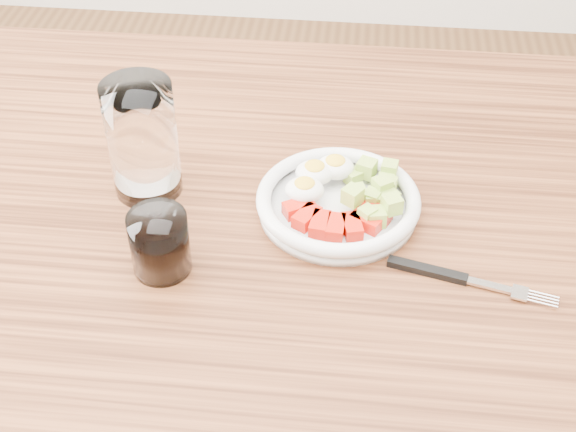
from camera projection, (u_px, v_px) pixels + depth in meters
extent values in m
cube|color=brown|center=(296.00, 256.00, 0.90)|extent=(1.50, 0.90, 0.04)
cylinder|color=white|center=(338.00, 208.00, 0.93)|extent=(0.18, 0.18, 0.01)
torus|color=white|center=(338.00, 199.00, 0.92)|extent=(0.19, 0.19, 0.02)
cube|color=red|center=(299.00, 208.00, 0.91)|extent=(0.04, 0.03, 0.02)
cube|color=red|center=(307.00, 217.00, 0.90)|extent=(0.03, 0.04, 0.02)
cube|color=red|center=(320.00, 224.00, 0.89)|extent=(0.02, 0.04, 0.02)
cube|color=red|center=(336.00, 228.00, 0.88)|extent=(0.02, 0.04, 0.02)
cube|color=red|center=(352.00, 227.00, 0.88)|extent=(0.03, 0.04, 0.02)
cube|color=red|center=(366.00, 222.00, 0.89)|extent=(0.04, 0.03, 0.02)
cube|color=red|center=(376.00, 213.00, 0.90)|extent=(0.04, 0.03, 0.02)
ellipsoid|color=white|center=(314.00, 173.00, 0.94)|extent=(0.05, 0.04, 0.02)
ellipsoid|color=yellow|center=(315.00, 166.00, 0.93)|extent=(0.02, 0.02, 0.01)
ellipsoid|color=white|center=(335.00, 167.00, 0.95)|extent=(0.05, 0.04, 0.02)
ellipsoid|color=yellow|center=(335.00, 161.00, 0.94)|extent=(0.02, 0.02, 0.01)
ellipsoid|color=white|center=(305.00, 190.00, 0.92)|extent=(0.05, 0.04, 0.02)
ellipsoid|color=yellow|center=(305.00, 183.00, 0.91)|extent=(0.02, 0.02, 0.01)
cube|color=#B1CB4E|center=(389.00, 185.00, 0.92)|extent=(0.02, 0.02, 0.02)
cube|color=#B1CB4E|center=(367.00, 214.00, 0.89)|extent=(0.02, 0.02, 0.02)
cube|color=#B1CB4E|center=(382.00, 186.00, 0.92)|extent=(0.03, 0.03, 0.02)
cube|color=#B1CB4E|center=(353.00, 177.00, 0.95)|extent=(0.02, 0.02, 0.02)
cube|color=#B1CB4E|center=(352.00, 196.00, 0.89)|extent=(0.03, 0.03, 0.02)
cube|color=#B1CB4E|center=(357.00, 193.00, 0.92)|extent=(0.02, 0.02, 0.02)
cube|color=#B1CB4E|center=(374.00, 200.00, 0.91)|extent=(0.02, 0.02, 0.02)
cube|color=#B1CB4E|center=(389.00, 198.00, 0.91)|extent=(0.03, 0.03, 0.02)
cube|color=#B1CB4E|center=(381.00, 197.00, 0.92)|extent=(0.02, 0.02, 0.02)
cube|color=#B1CB4E|center=(367.00, 168.00, 0.95)|extent=(0.03, 0.03, 0.02)
cube|color=#B1CB4E|center=(389.00, 169.00, 0.94)|extent=(0.02, 0.02, 0.02)
cube|color=#B1CB4E|center=(392.00, 204.00, 0.89)|extent=(0.03, 0.03, 0.02)
cube|color=#B1CB4E|center=(376.00, 217.00, 0.89)|extent=(0.02, 0.02, 0.02)
cube|color=#B1CB4E|center=(372.00, 198.00, 0.91)|extent=(0.02, 0.02, 0.02)
cube|color=#B1CB4E|center=(387.00, 182.00, 0.93)|extent=(0.02, 0.02, 0.02)
cube|color=black|center=(427.00, 270.00, 0.85)|extent=(0.09, 0.03, 0.01)
cube|color=silver|center=(492.00, 286.00, 0.84)|extent=(0.05, 0.02, 0.00)
cube|color=silver|center=(520.00, 293.00, 0.83)|extent=(0.02, 0.02, 0.00)
cylinder|color=silver|center=(542.00, 303.00, 0.82)|extent=(0.03, 0.01, 0.00)
cylinder|color=silver|center=(543.00, 300.00, 0.82)|extent=(0.03, 0.01, 0.00)
cylinder|color=silver|center=(543.00, 297.00, 0.82)|extent=(0.03, 0.01, 0.00)
cylinder|color=silver|center=(544.00, 294.00, 0.83)|extent=(0.03, 0.01, 0.00)
cylinder|color=white|center=(142.00, 140.00, 0.92)|extent=(0.08, 0.08, 0.14)
cylinder|color=white|center=(160.00, 243.00, 0.84)|extent=(0.06, 0.06, 0.07)
cylinder|color=black|center=(160.00, 244.00, 0.84)|extent=(0.06, 0.06, 0.06)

